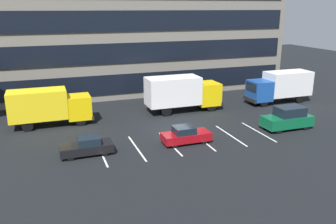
{
  "coord_description": "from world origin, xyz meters",
  "views": [
    {
      "loc": [
        -10.63,
        -27.85,
        10.7
      ],
      "look_at": [
        -0.09,
        1.41,
        1.4
      ],
      "focal_mm": 37.63,
      "sensor_mm": 36.0,
      "label": 1
    }
  ],
  "objects_px": {
    "box_truck_yellow": "(182,92)",
    "box_truck_blue": "(280,85)",
    "box_truck_yellow_all": "(49,106)",
    "sedan_black": "(87,146)",
    "sedan_maroon": "(186,135)",
    "suv_forest": "(288,118)"
  },
  "relations": [
    {
      "from": "box_truck_yellow",
      "to": "box_truck_blue",
      "type": "distance_m",
      "value": 12.1
    },
    {
      "from": "box_truck_yellow_all",
      "to": "sedan_black",
      "type": "height_order",
      "value": "box_truck_yellow_all"
    },
    {
      "from": "box_truck_blue",
      "to": "sedan_maroon",
      "type": "relative_size",
      "value": 1.94
    },
    {
      "from": "box_truck_blue",
      "to": "suv_forest",
      "type": "bearing_deg",
      "value": -122.44
    },
    {
      "from": "box_truck_yellow_all",
      "to": "box_truck_yellow",
      "type": "distance_m",
      "value": 13.42
    },
    {
      "from": "box_truck_blue",
      "to": "suv_forest",
      "type": "xyz_separation_m",
      "value": [
        -5.14,
        -8.08,
        -1.01
      ]
    },
    {
      "from": "sedan_black",
      "to": "sedan_maroon",
      "type": "distance_m",
      "value": 7.9
    },
    {
      "from": "box_truck_blue",
      "to": "suv_forest",
      "type": "height_order",
      "value": "box_truck_blue"
    },
    {
      "from": "sedan_maroon",
      "to": "box_truck_yellow_all",
      "type": "bearing_deg",
      "value": 140.71
    },
    {
      "from": "box_truck_blue",
      "to": "sedan_maroon",
      "type": "distance_m",
      "value": 17.35
    },
    {
      "from": "box_truck_yellow_all",
      "to": "box_truck_yellow",
      "type": "relative_size",
      "value": 0.92
    },
    {
      "from": "box_truck_yellow_all",
      "to": "suv_forest",
      "type": "height_order",
      "value": "box_truck_yellow_all"
    },
    {
      "from": "sedan_black",
      "to": "sedan_maroon",
      "type": "height_order",
      "value": "sedan_maroon"
    },
    {
      "from": "sedan_maroon",
      "to": "suv_forest",
      "type": "height_order",
      "value": "suv_forest"
    },
    {
      "from": "box_truck_yellow",
      "to": "sedan_maroon",
      "type": "bearing_deg",
      "value": -110.03
    },
    {
      "from": "suv_forest",
      "to": "sedan_maroon",
      "type": "bearing_deg",
      "value": -179.39
    },
    {
      "from": "sedan_black",
      "to": "sedan_maroon",
      "type": "bearing_deg",
      "value": -2.18
    },
    {
      "from": "box_truck_blue",
      "to": "sedan_black",
      "type": "bearing_deg",
      "value": -161.16
    },
    {
      "from": "box_truck_yellow_all",
      "to": "box_truck_yellow",
      "type": "xyz_separation_m",
      "value": [
        13.41,
        0.25,
        0.16
      ]
    },
    {
      "from": "sedan_maroon",
      "to": "sedan_black",
      "type": "bearing_deg",
      "value": 177.82
    },
    {
      "from": "box_truck_yellow_all",
      "to": "suv_forest",
      "type": "bearing_deg",
      "value": -22.15
    },
    {
      "from": "box_truck_yellow_all",
      "to": "suv_forest",
      "type": "distance_m",
      "value": 22.0
    }
  ]
}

